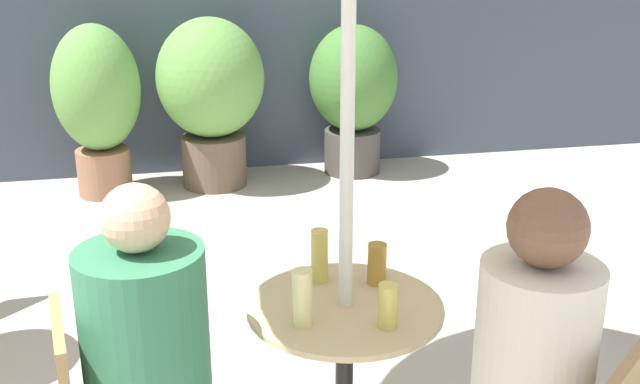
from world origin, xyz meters
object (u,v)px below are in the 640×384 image
seated_person_0 (152,344)px  seated_person_1 (528,364)px  cafe_table_near (344,364)px  beer_glass_1 (388,306)px  potted_plant_0 (97,99)px  potted_plant_1 (211,90)px  beer_glass_2 (377,264)px  beer_glass_3 (320,256)px  beer_glass_0 (302,298)px  potted_plant_2 (353,89)px

seated_person_0 → seated_person_1: seated_person_1 is taller
cafe_table_near → beer_glass_1: size_ratio=5.19×
potted_plant_0 → potted_plant_1: 0.83m
beer_glass_2 → beer_glass_3: size_ratio=0.77×
beer_glass_2 → potted_plant_0: size_ratio=0.11×
seated_person_0 → beer_glass_0: 0.47m
beer_glass_2 → potted_plant_0: 3.53m
seated_person_1 → beer_glass_2: 0.67m
cafe_table_near → beer_glass_2: size_ratio=5.05×
beer_glass_0 → beer_glass_2: bearing=37.5°
seated_person_0 → potted_plant_1: bearing=-16.3°
seated_person_0 → beer_glass_3: (0.57, 0.29, 0.11)m
seated_person_1 → potted_plant_0: size_ratio=1.00×
seated_person_1 → beer_glass_1: size_ratio=8.96×
seated_person_0 → beer_glass_3: size_ratio=6.50×
beer_glass_1 → potted_plant_2: bearing=77.4°
seated_person_1 → potted_plant_2: 4.13m
seated_person_1 → beer_glass_3: size_ratio=6.73×
potted_plant_2 → seated_person_0: bearing=-112.7°
beer_glass_0 → beer_glass_1: bearing=-13.9°
cafe_table_near → potted_plant_0: bearing=106.4°
beer_glass_0 → potted_plant_0: size_ratio=0.15×
beer_glass_3 → beer_glass_2: bearing=-17.0°
cafe_table_near → seated_person_1: (0.40, -0.48, 0.25)m
beer_glass_3 → potted_plant_0: (-0.97, 3.28, -0.11)m
beer_glass_1 → beer_glass_2: size_ratio=0.97×
cafe_table_near → potted_plant_2: potted_plant_2 is taller
beer_glass_3 → potted_plant_2: 3.57m
seated_person_0 → beer_glass_0: bearing=-99.6°
seated_person_0 → potted_plant_0: bearing=-3.2°
potted_plant_0 → beer_glass_0: bearing=-76.5°
seated_person_1 → beer_glass_0: (-0.56, 0.38, 0.07)m
beer_glass_3 → cafe_table_near: bearing=-75.9°
beer_glass_0 → potted_plant_1: size_ratio=0.14×
beer_glass_1 → beer_glass_2: bearing=80.5°
potted_plant_0 → beer_glass_2: bearing=-70.8°
seated_person_1 → beer_glass_2: seated_person_1 is taller
beer_glass_3 → beer_glass_1: bearing=-68.3°
seated_person_0 → beer_glass_1: bearing=-104.6°
beer_glass_2 → potted_plant_1: bearing=95.6°
potted_plant_1 → beer_glass_2: bearing=-84.4°
potted_plant_1 → beer_glass_0: bearing=-89.5°
seated_person_1 → beer_glass_0: 0.68m
cafe_table_near → beer_glass_2: (0.14, 0.13, 0.30)m
seated_person_1 → potted_plant_0: (-1.42, 3.94, -0.03)m
seated_person_0 → seated_person_1: (1.02, -0.38, 0.03)m
beer_glass_3 → potted_plant_2: potted_plant_2 is taller
seated_person_0 → potted_plant_2: seated_person_0 is taller
seated_person_0 → potted_plant_2: bearing=-32.4°
beer_glass_2 → potted_plant_1: potted_plant_1 is taller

